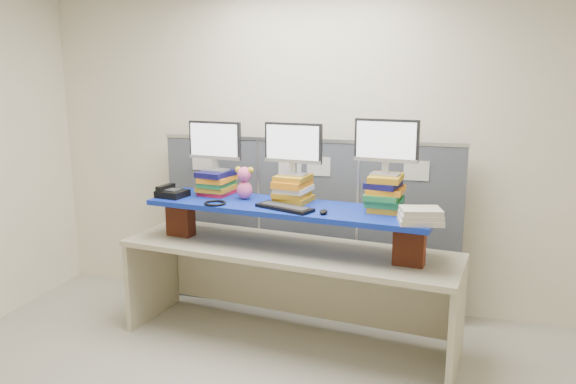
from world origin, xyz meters
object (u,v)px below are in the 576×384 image
(blue_board, at_px, (288,208))
(keyboard, at_px, (285,207))
(monitor_left, at_px, (215,143))
(monitor_right, at_px, (386,144))
(desk, at_px, (288,267))
(monitor_center, at_px, (293,146))
(desk_phone, at_px, (171,193))

(blue_board, height_order, keyboard, keyboard)
(monitor_left, bearing_deg, keyboard, -19.21)
(blue_board, height_order, monitor_right, monitor_right)
(blue_board, bearing_deg, monitor_left, 170.14)
(desk, relative_size, monitor_center, 5.81)
(desk, relative_size, keyboard, 5.71)
(monitor_center, relative_size, desk_phone, 1.83)
(desk, xyz_separation_m, blue_board, (0.00, 0.00, 0.46))
(monitor_right, bearing_deg, desk, -170.34)
(monitor_left, relative_size, monitor_center, 1.00)
(monitor_center, bearing_deg, monitor_left, 180.00)
(desk, height_order, blue_board, blue_board)
(desk, distance_m, monitor_right, 1.19)
(blue_board, height_order, desk_phone, desk_phone)
(blue_board, distance_m, monitor_right, 0.86)
(monitor_right, distance_m, keyboard, 0.85)
(monitor_left, relative_size, monitor_right, 1.00)
(monitor_left, bearing_deg, desk, -9.86)
(desk, height_order, monitor_center, monitor_center)
(blue_board, xyz_separation_m, monitor_center, (0.01, 0.12, 0.45))
(keyboard, distance_m, desk_phone, 0.99)
(desk, relative_size, monitor_left, 5.81)
(blue_board, bearing_deg, keyboard, -77.73)
(desk, relative_size, blue_board, 1.22)
(desk, bearing_deg, blue_board, 7.47)
(monitor_center, relative_size, keyboard, 0.98)
(desk_phone, bearing_deg, desk, 9.14)
(monitor_left, height_order, desk_phone, monitor_left)
(monitor_left, xyz_separation_m, monitor_right, (1.36, -0.18, 0.06))
(desk, bearing_deg, monitor_left, 170.14)
(keyboard, xyz_separation_m, desk_phone, (-0.98, 0.16, 0.02))
(blue_board, bearing_deg, desk, -172.53)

